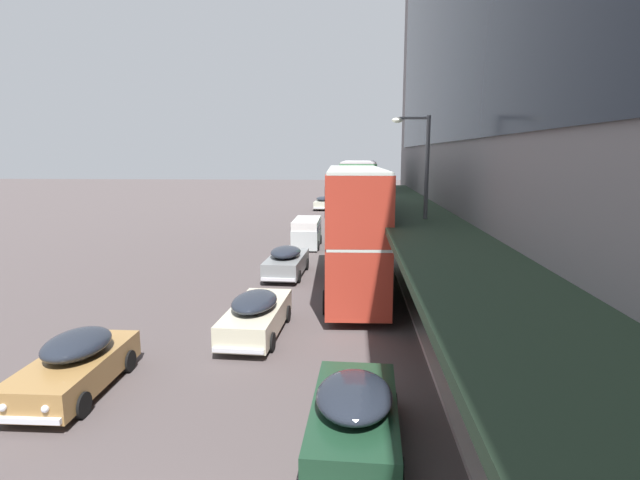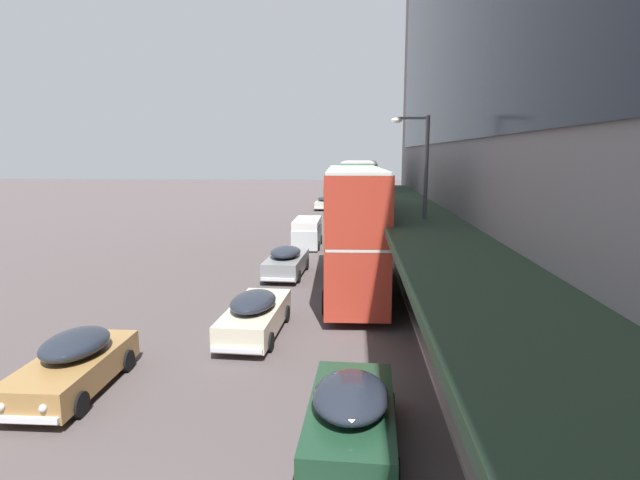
# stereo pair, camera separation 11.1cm
# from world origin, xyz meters

# --- Properties ---
(transit_bus_kerbside_front) EXTENTS (2.93, 9.27, 5.87)m
(transit_bus_kerbside_front) POSITION_xyz_m (4.15, 32.18, 3.17)
(transit_bus_kerbside_front) COLOR #4D975C
(transit_bus_kerbside_front) RESTS_ON ground
(transit_bus_kerbside_rear) EXTENTS (2.90, 10.67, 5.78)m
(transit_bus_kerbside_rear) POSITION_xyz_m (3.76, 17.08, 3.12)
(transit_bus_kerbside_rear) COLOR #B63525
(transit_bus_kerbside_rear) RESTS_ON ground
(transit_bus_kerbside_far) EXTENTS (2.78, 9.12, 3.43)m
(transit_bus_kerbside_far) POSITION_xyz_m (4.20, 49.41, 1.96)
(transit_bus_kerbside_far) COLOR beige
(transit_bus_kerbside_far) RESTS_ON ground
(sedan_far_back) EXTENTS (2.09, 4.92, 1.60)m
(sedan_far_back) POSITION_xyz_m (0.18, 20.17, 0.79)
(sedan_far_back) COLOR gray
(sedan_far_back) RESTS_ON ground
(sedan_lead_near) EXTENTS (2.16, 5.08, 1.52)m
(sedan_lead_near) POSITION_xyz_m (0.33, 52.76, 0.76)
(sedan_lead_near) COLOR beige
(sedan_lead_near) RESTS_ON ground
(sedan_second_near) EXTENTS (2.05, 5.06, 1.58)m
(sedan_second_near) POSITION_xyz_m (0.25, 11.31, 0.78)
(sedan_second_near) COLOR beige
(sedan_second_near) RESTS_ON ground
(sedan_lead_mid) EXTENTS (1.99, 4.49, 1.59)m
(sedan_lead_mid) POSITION_xyz_m (-3.87, 6.80, 0.78)
(sedan_lead_mid) COLOR #9D733E
(sedan_lead_mid) RESTS_ON ground
(sedan_trailing_near) EXTENTS (2.12, 4.56, 1.64)m
(sedan_trailing_near) POSITION_xyz_m (3.71, 4.51, 0.80)
(sedan_trailing_near) COLOR #193925
(sedan_trailing_near) RESTS_ON ground
(vw_van) EXTENTS (1.92, 4.55, 1.96)m
(vw_van) POSITION_xyz_m (0.52, 28.68, 1.10)
(vw_van) COLOR silver
(vw_van) RESTS_ON ground
(pedestrian_at_kerb) EXTENTS (0.62, 0.33, 1.86)m
(pedestrian_at_kerb) POSITION_xyz_m (7.55, 8.52, 1.18)
(pedestrian_at_kerb) COLOR #301B18
(pedestrian_at_kerb) RESTS_ON sidewalk_kerb
(street_lamp) EXTENTS (1.50, 0.28, 7.72)m
(street_lamp) POSITION_xyz_m (6.39, 14.42, 4.59)
(street_lamp) COLOR #4C4C51
(street_lamp) RESTS_ON sidewalk_kerb
(fire_hydrant) EXTENTS (0.20, 0.40, 0.70)m
(fire_hydrant) POSITION_xyz_m (6.55, 7.54, 0.49)
(fire_hydrant) COLOR #B62D0F
(fire_hydrant) RESTS_ON sidewalk_kerb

